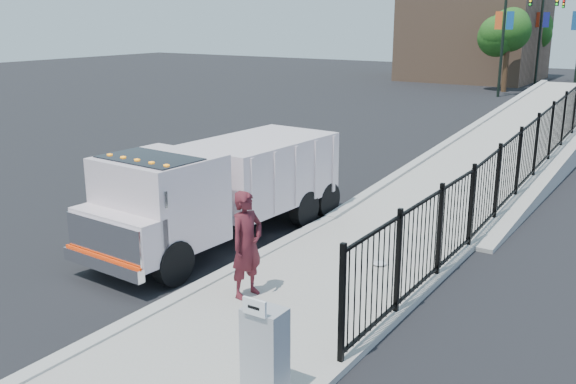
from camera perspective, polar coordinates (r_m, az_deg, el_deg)
The scene contains 16 objects.
ground at distance 13.16m, azimuth -4.87°, elevation -7.26°, with size 120.00×120.00×0.00m, color black.
sidewalk at distance 10.64m, azimuth -3.22°, elevation -12.64°, with size 3.55×12.00×0.12m, color #9E998E.
curb at distance 11.76m, azimuth -10.94°, elevation -9.95°, with size 0.30×12.00×0.16m, color #ADAAA3.
ramp at distance 26.59m, azimuth 20.70°, elevation 3.41°, with size 3.95×24.00×1.70m, color #9E998E.
iron_fence at distance 22.30m, azimuth 22.18°, elevation 3.49°, with size 0.10×28.00×1.80m, color black.
truck at distance 14.62m, azimuth -6.26°, elevation 0.53°, with size 2.59×7.01×2.37m.
worker at distance 11.53m, azimuth -3.68°, elevation -4.67°, with size 0.72×0.47×1.97m, color #50181F.
utility_cabinet at distance 8.78m, azimuth -2.06°, elevation -14.01°, with size 0.55×0.40×1.25m, color gray.
arrow_sign at distance 8.28m, azimuth -3.00°, elevation -10.19°, with size 0.35×0.04×0.22m, color white.
debris at distance 13.36m, azimuth 8.12°, elevation -6.28°, with size 0.30×0.30×0.08m, color silver.
light_pole_0 at distance 43.89m, azimuth 19.02°, elevation 13.65°, with size 3.77×0.22×8.00m.
light_pole_1 at distance 42.90m, azimuth 24.21°, elevation 13.14°, with size 3.78×0.22×8.00m.
light_pole_2 at distance 53.29m, azimuth 21.87°, elevation 13.55°, with size 3.78×0.22×8.00m.
tree_0 at distance 47.11m, azimuth 19.01°, elevation 13.22°, with size 2.98×2.98×5.49m.
tree_2 at distance 57.82m, azimuth 21.10°, elevation 13.27°, with size 2.72×2.72×5.36m.
building at distance 56.05m, azimuth 16.31°, elevation 13.68°, with size 10.00×10.00×8.00m, color #8C664C.
Camera 1 is at (7.52, -9.55, 5.05)m, focal length 40.00 mm.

